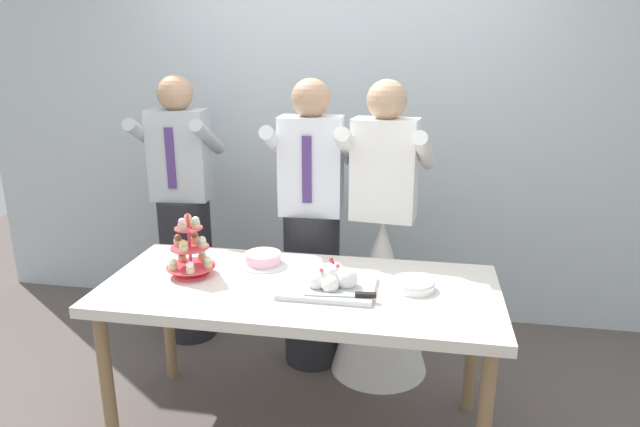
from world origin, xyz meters
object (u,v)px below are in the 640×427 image
(main_cake_tray, at_px, (330,281))
(person_guest, at_px, (185,225))
(cupcake_stand, at_px, (190,252))
(plate_stack, at_px, (414,285))
(round_cake, at_px, (263,260))
(dessert_table, at_px, (300,300))
(person_groom, at_px, (312,242))
(person_bride, at_px, (381,275))

(main_cake_tray, bearing_deg, person_guest, 141.34)
(cupcake_stand, height_order, plate_stack, cupcake_stand)
(round_cake, height_order, person_guest, person_guest)
(dessert_table, distance_m, main_cake_tray, 0.19)
(dessert_table, relative_size, person_groom, 1.08)
(round_cake, relative_size, person_guest, 0.14)
(person_groom, bearing_deg, plate_stack, -46.23)
(main_cake_tray, xyz_separation_m, person_bride, (0.19, 0.65, -0.23))
(person_groom, relative_size, person_guest, 1.00)
(round_cake, xyz_separation_m, person_groom, (0.16, 0.45, -0.06))
(plate_stack, height_order, person_guest, person_guest)
(round_cake, bearing_deg, person_guest, 137.97)
(main_cake_tray, bearing_deg, person_bride, 74.03)
(plate_stack, relative_size, person_groom, 0.11)
(person_guest, bearing_deg, dessert_table, -41.98)
(cupcake_stand, distance_m, main_cake_tray, 0.68)
(round_cake, bearing_deg, cupcake_stand, -148.56)
(cupcake_stand, bearing_deg, person_groom, 54.25)
(plate_stack, height_order, person_bride, person_bride)
(dessert_table, bearing_deg, main_cake_tray, -9.33)
(round_cake, relative_size, person_bride, 0.14)
(round_cake, height_order, person_bride, person_bride)
(dessert_table, bearing_deg, person_groom, 96.34)
(cupcake_stand, relative_size, person_guest, 0.18)
(plate_stack, bearing_deg, person_groom, 133.77)
(main_cake_tray, relative_size, person_bride, 0.26)
(dessert_table, distance_m, person_guest, 1.22)
(dessert_table, xyz_separation_m, cupcake_stand, (-0.53, 0.02, 0.19))
(dessert_table, xyz_separation_m, person_guest, (-0.91, 0.82, 0.05))
(person_guest, bearing_deg, plate_stack, -28.56)
(person_bride, bearing_deg, cupcake_stand, -144.65)
(round_cake, bearing_deg, person_groom, 70.89)
(main_cake_tray, height_order, plate_stack, main_cake_tray)
(person_groom, bearing_deg, dessert_table, -83.66)
(cupcake_stand, distance_m, person_groom, 0.79)
(person_groom, height_order, person_bride, same)
(cupcake_stand, bearing_deg, person_bride, 35.35)
(main_cake_tray, xyz_separation_m, person_guest, (-1.05, 0.84, -0.07))
(person_guest, bearing_deg, person_groom, -10.95)
(person_groom, bearing_deg, person_guest, 169.05)
(person_groom, relative_size, person_bride, 1.00)
(dessert_table, height_order, cupcake_stand, cupcake_stand)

